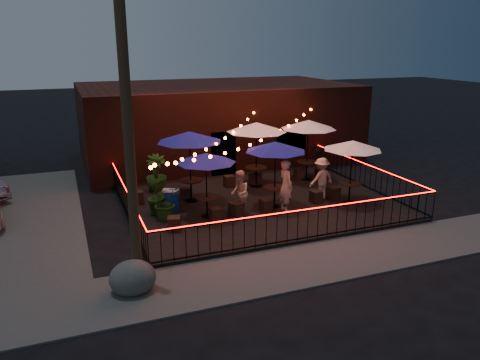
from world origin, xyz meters
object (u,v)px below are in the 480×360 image
Objects in this scene: cafe_table_0 at (206,159)px; cafe_table_3 at (257,128)px; cafe_table_5 at (308,125)px; boulder at (133,278)px; cafe_table_1 at (190,138)px; cooler at (171,200)px; cafe_table_4 at (353,146)px; cafe_table_2 at (276,147)px; utility_pole at (128,135)px.

cafe_table_3 reaches higher than cafe_table_0.
boulder is (-8.85, -6.98, -2.22)m from cafe_table_5.
cafe_table_1 is 2.68× the size of boulder.
cafe_table_5 reaches higher than cooler.
cafe_table_4 is 3.15× the size of cooler.
cafe_table_1 is 1.10× the size of cafe_table_2.
utility_pole is 8.97m from cafe_table_3.
cafe_table_2 is at bearing -97.96° from cafe_table_3.
boulder is (-3.26, -4.11, -1.87)m from cafe_table_0.
cafe_table_0 is at bearing -87.84° from cafe_table_1.
cooler is (-6.67, -1.81, -2.07)m from cafe_table_5.
cafe_table_1 reaches higher than cafe_table_2.
cafe_table_3 reaches higher than cafe_table_4.
utility_pole is 9.90× the size of cooler.
cafe_table_4 is at bearing 20.24° from utility_pole.
cafe_table_0 is 6.30m from cafe_table_5.
utility_pole reaches higher than cafe_table_3.
utility_pole reaches higher than boulder.
cafe_table_0 is 5.65m from cafe_table_4.
cooler is (-3.76, 0.97, -1.88)m from cafe_table_2.
cafe_table_2 is at bearing 1.78° from cafe_table_0.
cafe_table_2 is 3.11× the size of cooler.
cafe_table_1 is 3.28m from cafe_table_2.
cafe_table_3 is 1.32× the size of cafe_table_4.
cafe_table_2 is 7.56m from boulder.
cafe_table_4 is 7.12m from cooler.
cafe_table_3 reaches higher than cafe_table_1.
cafe_table_0 is 0.93× the size of cafe_table_5.
utility_pole is 10.96m from cafe_table_5.
cooler is at bearing 166.94° from cafe_table_4.
utility_pole is at bearing -142.80° from cafe_table_5.
utility_pole is 7.06m from cafe_table_2.
cafe_table_3 is at bearing 44.48° from cooler.
cooler reaches higher than boulder.
cafe_table_0 is 5.57m from boulder.
utility_pole is at bearing -159.76° from cafe_table_4.
cooler is (-1.08, 1.05, -1.71)m from cafe_table_0.
cafe_table_0 is at bearing 50.43° from utility_pole.
boulder is at bearing -115.48° from utility_pole.
cafe_table_3 is at bearing 15.61° from cafe_table_1.
cafe_table_3 is (3.13, 0.87, 0.02)m from cafe_table_1.
cafe_table_2 is 2.68m from cafe_table_3.
cafe_table_4 is (5.62, -0.50, 0.11)m from cafe_table_0.
cafe_table_2 is 0.99× the size of cafe_table_4.
utility_pole is 3.19× the size of cafe_table_2.
cafe_table_1 reaches higher than cafe_table_0.
cafe_table_5 is at bearing 37.20° from utility_pole.
cafe_table_1 is at bearing -169.81° from cafe_table_5.
utility_pole is 3.19× the size of cafe_table_0.
cafe_table_2 is (2.76, -1.77, -0.23)m from cafe_table_1.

